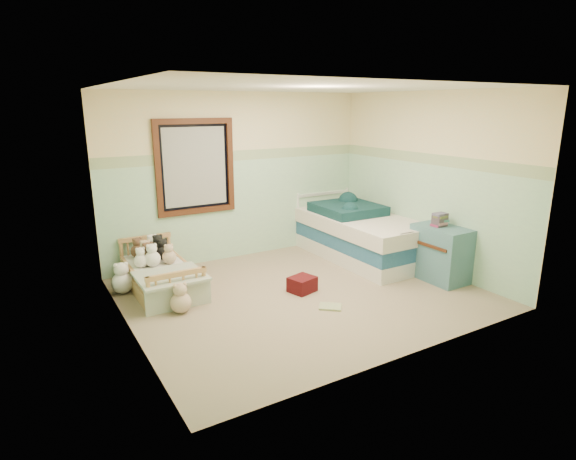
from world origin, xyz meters
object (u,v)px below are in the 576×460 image
toddler_bed_frame (161,282)px  plush_floor_cream (122,283)px  twin_bed_frame (361,251)px  red_pillow (302,284)px  plush_floor_tan (181,303)px  floor_book (330,307)px  dresser (440,254)px

toddler_bed_frame → plush_floor_cream: plush_floor_cream is taller
twin_bed_frame → red_pillow: bearing=-155.5°
plush_floor_tan → floor_book: (1.55, -0.77, -0.11)m
plush_floor_cream → red_pillow: size_ratio=0.88×
plush_floor_tan → floor_book: size_ratio=0.94×
plush_floor_tan → floor_book: plush_floor_tan is taller
plush_floor_tan → dresser: size_ratio=0.33×
red_pillow → floor_book: size_ratio=1.20×
plush_floor_cream → floor_book: bearing=-40.6°
red_pillow → toddler_bed_frame: bearing=146.5°
plush_floor_cream → dresser: (3.81, -1.71, 0.23)m
plush_floor_tan → red_pillow: size_ratio=0.79×
floor_book → dresser: bearing=39.6°
toddler_bed_frame → plush_floor_cream: (-0.46, 0.11, 0.04)m
plush_floor_cream → twin_bed_frame: size_ratio=0.13×
dresser → floor_book: dresser is taller
plush_floor_tan → twin_bed_frame: plush_floor_tan is taller
plush_floor_cream → plush_floor_tan: size_ratio=1.12×
plush_floor_tan → floor_book: 1.73m
plush_floor_tan → dresser: bearing=-13.0°
toddler_bed_frame → floor_book: 2.22m
floor_book → red_pillow: bearing=131.4°
plush_floor_cream → dresser: size_ratio=0.37×
twin_bed_frame → plush_floor_tan: bearing=-170.5°
plush_floor_tan → red_pillow: (1.53, -0.18, -0.02)m
red_pillow → dresser: bearing=-17.9°
dresser → red_pillow: 1.94m
toddler_bed_frame → plush_floor_cream: bearing=166.1°
twin_bed_frame → floor_book: bearing=-139.6°
dresser → plush_floor_cream: bearing=155.8°
plush_floor_tan → twin_bed_frame: size_ratio=0.11×
red_pillow → floor_book: 0.60m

